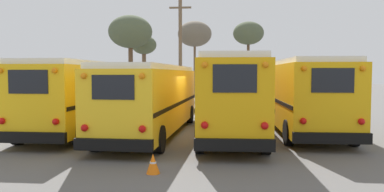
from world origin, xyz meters
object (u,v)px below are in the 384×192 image
Objects in this scene: school_bus_0 at (89,93)px; bare_tree_0 at (130,32)px; school_bus_3 at (301,93)px; school_bus_2 at (229,93)px; bare_tree_1 at (195,34)px; bare_tree_2 at (144,47)px; school_bus_1 at (153,97)px; bare_tree_3 at (248,34)px; traffic_cone at (153,164)px; utility_pole at (180,48)px.

bare_tree_0 reaches higher than school_bus_0.
school_bus_2 is at bearing -159.81° from school_bus_3.
bare_tree_1 is at bearing 97.80° from school_bus_2.
school_bus_0 is at bearing -84.79° from bare_tree_2.
school_bus_1 is 1.60× the size of bare_tree_2.
bare_tree_0 is 1.02× the size of bare_tree_3.
traffic_cone is (6.94, -25.16, -6.20)m from bare_tree_0.
school_bus_3 is at bearing -74.36° from bare_tree_1.
bare_tree_0 is at bearing 125.05° from school_bus_3.
school_bus_0 is 14.12m from utility_pole.
utility_pole is 10.16m from bare_tree_3.
school_bus_1 is at bearing -87.92° from utility_pole.
traffic_cone is at bearing -124.62° from school_bus_3.
bare_tree_0 is 15.33× the size of traffic_cone.
bare_tree_0 is at bearing 105.42° from traffic_cone.
utility_pole reaches higher than school_bus_0.
utility_pole is 21.59m from traffic_cone.
bare_tree_3 reaches higher than bare_tree_2.
bare_tree_2 is (-4.64, 7.48, 0.69)m from utility_pole.
school_bus_0 is 1.39× the size of bare_tree_3.
school_bus_3 is 15.40m from utility_pole.
bare_tree_0 is 3.59m from bare_tree_2.
bare_tree_1 is (-0.19, 25.32, 5.32)m from school_bus_1.
traffic_cone is at bearing -77.38° from bare_tree_2.
school_bus_3 is at bearing 20.19° from school_bus_2.
school_bus_2 is 1.17× the size of utility_pole.
utility_pole is 6.85m from bare_tree_0.
bare_tree_1 is at bearing 105.64° from school_bus_3.
bare_tree_1 is at bearing 154.86° from bare_tree_3.
utility_pole reaches higher than bare_tree_3.
utility_pole is 17.22× the size of traffic_cone.
school_bus_0 is 6.61m from school_bus_2.
school_bus_3 is 9.46m from traffic_cone.
school_bus_3 reaches higher than school_bus_0.
bare_tree_3 reaches higher than traffic_cone.
bare_tree_3 is 30.01m from traffic_cone.
school_bus_2 is at bearing -95.64° from bare_tree_3.
school_bus_1 is 23.85m from bare_tree_3.
traffic_cone is (1.21, -6.35, -1.35)m from school_bus_1.
school_bus_0 is 24.90m from bare_tree_1.
traffic_cone is (1.40, -31.67, -6.67)m from bare_tree_1.
bare_tree_2 is at bearing 119.31° from school_bus_3.
school_bus_0 is 20.77× the size of traffic_cone.
bare_tree_3 is (11.21, 3.85, 0.18)m from bare_tree_0.
bare_tree_3 reaches higher than school_bus_1.
school_bus_0 is at bearing 171.02° from school_bus_2.
school_bus_3 is 21.90m from bare_tree_3.
bare_tree_1 is at bearing 90.42° from school_bus_1.
school_bus_2 is 21.23m from bare_tree_0.
utility_pole is at bearing 92.08° from school_bus_1.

